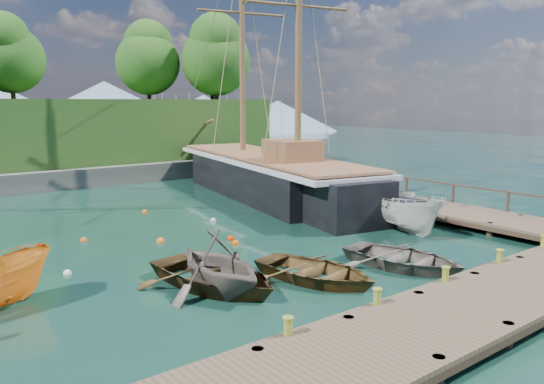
{
  "coord_description": "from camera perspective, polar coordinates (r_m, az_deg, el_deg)",
  "views": [
    {
      "loc": [
        -11.18,
        -13.8,
        5.83
      ],
      "look_at": [
        2.49,
        3.89,
        2.0
      ],
      "focal_mm": 35.0,
      "sensor_mm": 36.0,
      "label": 1
    }
  ],
  "objects": [
    {
      "name": "rowboat_2",
      "position": [
        17.74,
        4.7,
        -9.5
      ],
      "size": [
        4.06,
        4.96,
        0.9
      ],
      "primitive_type": "imported",
      "rotation": [
        0.0,
        0.0,
        0.25
      ],
      "color": "brown",
      "rests_on": "ground"
    },
    {
      "name": "mooring_buoy_2",
      "position": [
        22.83,
        -4.47,
        -5.11
      ],
      "size": [
        0.32,
        0.32,
        0.32
      ],
      "primitive_type": "sphere",
      "color": "red",
      "rests_on": "ground"
    },
    {
      "name": "bollard_1",
      "position": [
        14.6,
        11.13,
        -14.0
      ],
      "size": [
        0.26,
        0.26,
        0.45
      ],
      "primitive_type": "cylinder",
      "color": "olive",
      "rests_on": "ground"
    },
    {
      "name": "rowboat_0",
      "position": [
        17.19,
        -6.22,
        -10.16
      ],
      "size": [
        4.46,
        5.53,
        1.02
      ],
      "primitive_type": "imported",
      "rotation": [
        0.0,
        0.0,
        0.21
      ],
      "color": "#4D371C",
      "rests_on": "ground"
    },
    {
      "name": "bollard_4",
      "position": [
        21.85,
        27.02,
        -6.84
      ],
      "size": [
        0.26,
        0.26,
        0.45
      ],
      "primitive_type": "cylinder",
      "color": "olive",
      "rests_on": "ground"
    },
    {
      "name": "rowboat_1",
      "position": [
        16.8,
        -5.73,
        -10.63
      ],
      "size": [
        3.44,
        3.97,
        2.06
      ],
      "primitive_type": "imported",
      "rotation": [
        0.0,
        0.0,
        0.02
      ],
      "color": "#6B6057",
      "rests_on": "ground"
    },
    {
      "name": "mooring_buoy_5",
      "position": [
        28.99,
        -13.53,
        -2.16
      ],
      "size": [
        0.28,
        0.28,
        0.28
      ],
      "primitive_type": "sphere",
      "color": "#DF570F",
      "rests_on": "ground"
    },
    {
      "name": "ground",
      "position": [
        18.69,
        1.26,
        -8.46
      ],
      "size": [
        160.0,
        160.0,
        0.0
      ],
      "primitive_type": "plane",
      "color": "#12352C",
      "rests_on": "ground"
    },
    {
      "name": "bollard_2",
      "position": [
        16.83,
        18.01,
        -11.04
      ],
      "size": [
        0.26,
        0.26,
        0.45
      ],
      "primitive_type": "cylinder",
      "color": "olive",
      "rests_on": "ground"
    },
    {
      "name": "rowboat_3",
      "position": [
        19.61,
        13.92,
        -7.87
      ],
      "size": [
        3.97,
        4.96,
        0.92
      ],
      "primitive_type": "imported",
      "rotation": [
        0.0,
        0.0,
        0.2
      ],
      "color": "#665C55",
      "rests_on": "ground"
    },
    {
      "name": "dock_near",
      "position": [
        16.0,
        22.29,
        -10.74
      ],
      "size": [
        20.0,
        3.2,
        1.1
      ],
      "color": "brown",
      "rests_on": "ground"
    },
    {
      "name": "mooring_buoy_1",
      "position": [
        22.82,
        -11.89,
        -5.29
      ],
      "size": [
        0.36,
        0.36,
        0.36
      ],
      "primitive_type": "sphere",
      "color": "orange",
      "rests_on": "ground"
    },
    {
      "name": "schooner",
      "position": [
        32.84,
        -0.46,
        1.42
      ],
      "size": [
        8.63,
        26.77,
        19.69
      ],
      "rotation": [
        0.0,
        0.0,
        -0.2
      ],
      "color": "black",
      "rests_on": "ground"
    },
    {
      "name": "bollard_3",
      "position": [
        19.27,
        23.13,
        -8.7
      ],
      "size": [
        0.26,
        0.26,
        0.45
      ],
      "primitive_type": "cylinder",
      "color": "olive",
      "rests_on": "ground"
    },
    {
      "name": "mooring_buoy_7",
      "position": [
        22.11,
        -3.95,
        -5.59
      ],
      "size": [
        0.3,
        0.3,
        0.3
      ],
      "primitive_type": "sphere",
      "color": "#E46001",
      "rests_on": "ground"
    },
    {
      "name": "cabin_boat_white",
      "position": [
        25.0,
        13.95,
        -4.06
      ],
      "size": [
        3.85,
        5.86,
        2.12
      ],
      "primitive_type": "imported",
      "rotation": [
        0.0,
        0.0,
        -0.36
      ],
      "color": "beige",
      "rests_on": "ground"
    },
    {
      "name": "dock_east",
      "position": [
        31.24,
        9.63,
        -0.36
      ],
      "size": [
        3.2,
        24.0,
        1.1
      ],
      "color": "brown",
      "rests_on": "ground"
    },
    {
      "name": "mooring_buoy_0",
      "position": [
        19.61,
        -21.16,
        -8.25
      ],
      "size": [
        0.29,
        0.29,
        0.29
      ],
      "primitive_type": "sphere",
      "color": "white",
      "rests_on": "ground"
    },
    {
      "name": "mooring_buoy_4",
      "position": [
        23.86,
        -19.58,
        -5.0
      ],
      "size": [
        0.3,
        0.3,
        0.3
      ],
      "primitive_type": "sphere",
      "color": "#D95E14",
      "rests_on": "ground"
    },
    {
      "name": "bollard_0",
      "position": [
        12.7,
        1.71,
        -17.62
      ],
      "size": [
        0.26,
        0.26,
        0.45
      ],
      "primitive_type": "cylinder",
      "color": "olive",
      "rests_on": "ground"
    },
    {
      "name": "mooring_buoy_6",
      "position": [
        22.72,
        -25.64,
        -6.13
      ],
      "size": [
        0.32,
        0.32,
        0.32
      ],
      "primitive_type": "sphere",
      "color": "silver",
      "rests_on": "ground"
    },
    {
      "name": "mooring_buoy_3",
      "position": [
        26.36,
        -6.35,
        -3.12
      ],
      "size": [
        0.29,
        0.29,
        0.29
      ],
      "primitive_type": "sphere",
      "color": "silver",
      "rests_on": "ground"
    }
  ]
}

